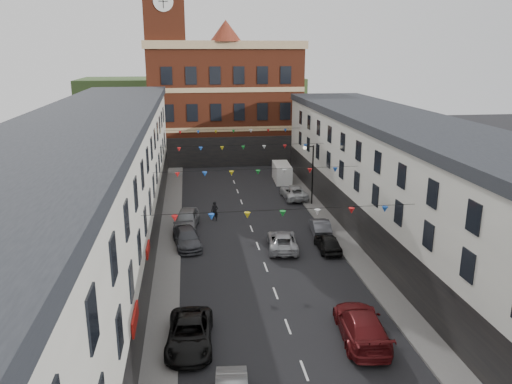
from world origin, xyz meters
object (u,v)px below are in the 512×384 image
car_right_e (320,227)px  car_right_c (362,326)px  car_left_e (187,219)px  moving_car (282,241)px  car_right_f (294,192)px  street_lamp (310,167)px  white_van (282,173)px  car_right_d (328,243)px  car_left_c (190,334)px  pedestrian (215,211)px  car_left_d (187,238)px

car_right_e → car_right_c: bearing=89.3°
car_left_e → moving_car: bearing=-31.0°
car_right_c → car_right_f: size_ratio=1.16×
car_right_c → moving_car: 13.06m
street_lamp → white_van: 10.12m
street_lamp → car_right_d: street_lamp is taller
car_right_f → white_van: white_van is taller
car_right_d → car_left_c: bearing=48.9°
car_right_f → pedestrian: pedestrian is taller
car_left_d → moving_car: car_left_d is taller
car_right_c → pedestrian: pedestrian is taller
street_lamp → car_right_d: size_ratio=1.56×
car_right_d → white_van: white_van is taller
car_left_c → car_right_c: car_right_c is taller
car_left_d → car_right_e: bearing=-1.3°
car_left_c → car_right_d: car_left_c is taller
car_left_e → car_right_e: bearing=-8.3°
car_left_d → white_van: (11.10, 18.93, 0.35)m
car_left_d → pedestrian: pedestrian is taller
moving_car → car_left_d: bearing=-5.4°
car_left_e → moving_car: car_left_e is taller
car_left_c → pedestrian: pedestrian is taller
street_lamp → car_left_e: 13.41m
car_right_c → car_right_f: car_right_c is taller
car_right_d → moving_car: moving_car is taller
moving_car → street_lamp: bearing=-107.1°
car_right_e → car_right_f: size_ratio=0.84×
car_right_f → white_van: (0.10, 7.18, 0.36)m
car_left_d → car_right_d: bearing=-19.9°
car_right_e → moving_car: 4.58m
white_van → pedestrian: (-8.60, -13.07, -0.16)m
car_left_d → car_right_f: size_ratio=0.97×
car_right_e → car_left_e: bearing=-9.5°
moving_car → pedestrian: bearing=-50.5°
car_left_e → pedestrian: bearing=40.0°
car_left_d → car_right_c: bearing=-65.2°
car_right_c → white_van: bearing=-87.5°
car_right_c → car_right_d: size_ratio=1.45×
street_lamp → moving_car: (-4.75, -10.82, -3.24)m
car_left_c → moving_car: car_left_c is taller
car_left_d → pedestrian: 6.37m
pedestrian → car_left_d: bearing=-91.8°
street_lamp → pedestrian: size_ratio=3.41×
car_left_d → car_right_d: 10.94m
car_left_d → car_right_d: car_left_d is taller
car_left_e → car_right_d: (10.68, -6.63, -0.15)m
white_van → moving_car: bearing=-97.5°
car_left_d → pedestrian: bearing=59.5°
white_van → car_left_e: bearing=-124.1°
car_left_d → car_right_c: 17.10m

